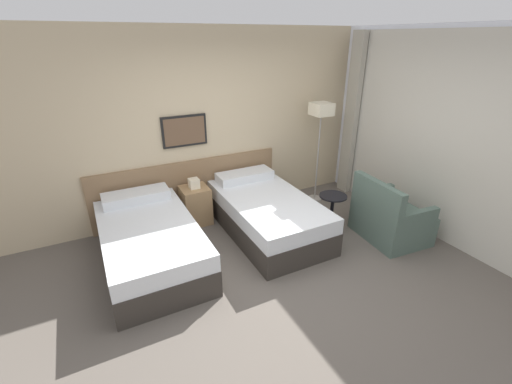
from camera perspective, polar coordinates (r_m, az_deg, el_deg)
ground_plane at (r=4.04m, az=5.22°, el=-14.69°), size 16.00×16.00×0.00m
wall_headboard at (r=5.17m, az=-7.20°, el=10.34°), size 10.00×0.10×2.70m
wall_window at (r=4.99m, az=30.74°, el=7.05°), size 0.21×4.58×2.70m
bed_near_door at (r=4.37m, az=-17.23°, el=-8.03°), size 1.07×1.92×0.66m
bed_near_window at (r=4.82m, az=1.80°, el=-3.62°), size 1.07×1.92×0.66m
nightstand at (r=5.12m, az=-10.02°, el=-2.06°), size 0.39×0.40×0.70m
floor_lamp at (r=5.53m, az=10.78°, el=12.21°), size 0.30×0.30×1.63m
side_table at (r=5.01m, az=12.60°, el=-2.16°), size 0.39×0.39×0.50m
armchair at (r=5.02m, az=21.35°, el=-4.26°), size 0.81×0.95×0.87m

